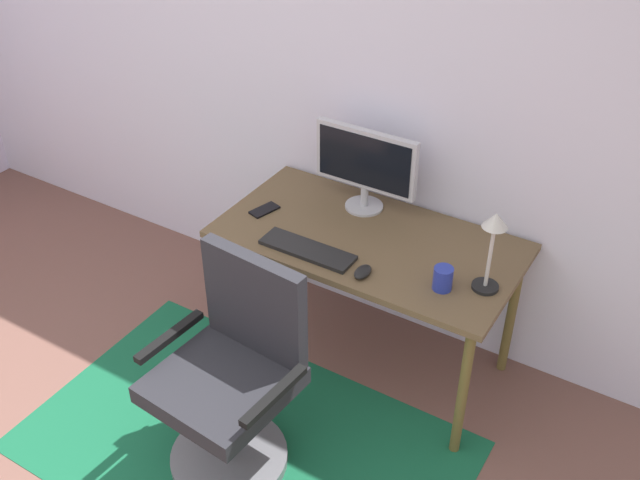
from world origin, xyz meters
name	(u,v)px	position (x,y,z in m)	size (l,w,h in m)	color
wall_back	(317,61)	(0.00, 2.20, 1.30)	(6.00, 0.10, 2.60)	silver
area_rug	(244,445)	(0.35, 1.02, 0.00)	(1.88, 1.18, 0.01)	#155C3A
desk	(368,251)	(0.53, 1.78, 0.66)	(1.35, 0.71, 0.73)	brown
monitor	(366,163)	(0.39, 1.99, 0.97)	(0.50, 0.18, 0.40)	#B2B2B7
keyboard	(307,250)	(0.35, 1.55, 0.74)	(0.43, 0.13, 0.02)	black
computer_mouse	(363,272)	(0.64, 1.52, 0.75)	(0.06, 0.10, 0.03)	black
coffee_cup	(443,278)	(0.95, 1.61, 0.78)	(0.08, 0.08, 0.10)	#243499
cell_phone	(264,210)	(0.01, 1.72, 0.73)	(0.07, 0.14, 0.01)	black
desk_lamp	(493,238)	(1.10, 1.71, 0.98)	(0.11, 0.11, 0.36)	black
office_chair	(233,384)	(0.35, 0.98, 0.42)	(0.61, 0.54, 0.96)	slate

